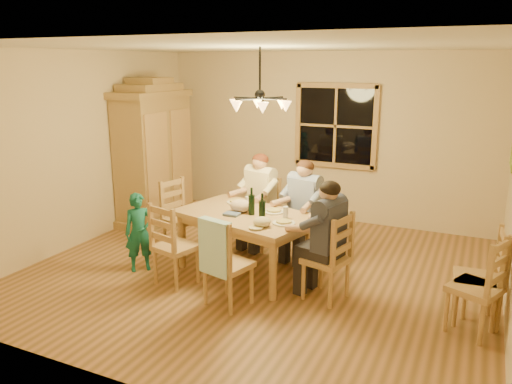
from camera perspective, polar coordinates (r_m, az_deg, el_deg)
The scene contains 31 objects.
floor at distance 6.30m, azimuth 0.40°, elevation -9.06°, with size 5.50×5.50×0.00m, color brown.
ceiling at distance 5.78m, azimuth 0.45°, elevation 16.30°, with size 5.50×5.00×0.02m, color white.
wall_back at distance 8.20m, azimuth 7.75°, elevation 6.19°, with size 5.50×0.02×2.70m, color beige.
wall_left at distance 7.45m, azimuth -19.27°, elevation 4.67°, with size 0.02×5.00×2.70m, color beige.
window at distance 8.08m, azimuth 9.09°, elevation 7.46°, with size 1.30×0.06×1.30m.
chandelier at distance 5.79m, azimuth 0.44°, elevation 10.13°, with size 0.77×0.68×0.71m.
armoire at distance 8.20m, azimuth -11.56°, elevation 3.95°, with size 0.66×1.40×2.30m.
dining_table at distance 6.08m, azimuth -1.15°, elevation -3.37°, with size 1.84×1.38×0.76m.
chair_far_left at distance 7.00m, azimuth 0.42°, elevation -3.94°, with size 0.53×0.52×0.99m.
chair_far_right at distance 6.60m, azimuth 5.40°, elevation -5.20°, with size 0.53×0.52×0.99m.
chair_near_left at distance 5.95m, azimuth -9.10°, elevation -7.57°, with size 0.53×0.52×0.99m.
chair_near_right at distance 5.40m, azimuth -3.17°, elevation -9.75°, with size 0.53×0.52×0.99m.
chair_end_left at distance 6.94m, azimuth -8.37°, elevation -4.26°, with size 0.52×0.53×0.99m.
chair_end_right at distance 5.58m, azimuth 7.97°, elevation -9.08°, with size 0.52×0.53×0.99m.
adult_woman at distance 6.85m, azimuth 0.42°, elevation 0.33°, with size 0.47×0.50×0.87m.
adult_plaid_man at distance 6.43m, azimuth 5.51°, elevation -0.68°, with size 0.47×0.50×0.87m.
adult_slate_man at distance 5.38m, azimuth 8.17°, elevation -3.83°, with size 0.50×0.47×0.87m.
towel at distance 5.12m, azimuth -4.68°, elevation -6.36°, with size 0.38×0.10×0.58m, color #B8E9F9.
wine_bottle_a at distance 5.94m, azimuth -0.51°, elevation -1.06°, with size 0.08×0.08×0.33m, color black.
wine_bottle_b at distance 5.69m, azimuth 0.71°, elevation -1.77°, with size 0.08×0.08×0.33m, color black.
plate_woman at distance 6.48m, azimuth -2.21°, elevation -1.18°, with size 0.26×0.26×0.02m, color white.
plate_plaid at distance 6.07m, azimuth 2.05°, elevation -2.26°, with size 0.26×0.26×0.02m, color white.
plate_slate at distance 5.65m, azimuth 3.19°, elevation -3.55°, with size 0.26×0.26×0.02m, color white.
wine_glass_a at distance 6.25m, azimuth -0.93°, elevation -1.17°, with size 0.06×0.06×0.14m, color silver.
wine_glass_b at distance 5.84m, azimuth 3.40°, elevation -2.34°, with size 0.06×0.06×0.14m, color silver.
cap at distance 5.54m, azimuth 0.71°, elevation -3.42°, with size 0.20×0.20×0.11m, color #C5B483.
napkin at distance 5.96m, azimuth -2.77°, elevation -2.54°, with size 0.18×0.14×0.03m, color #4D5F8D.
cloth_bundle at distance 6.07m, azimuth -1.74°, elevation -1.58°, with size 0.28×0.22×0.15m, color tan.
child at distance 6.35m, azimuth -13.19°, elevation -4.50°, with size 0.36×0.24×0.99m, color #176B60.
chair_spare_front at distance 5.30m, azimuth 23.60°, elevation -11.52°, with size 0.56×0.57×0.99m.
chair_spare_back at distance 5.51m, azimuth 23.69°, elevation -10.53°, with size 0.46×0.47×0.99m.
Camera 1 is at (2.40, -5.25, 2.53)m, focal length 35.00 mm.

